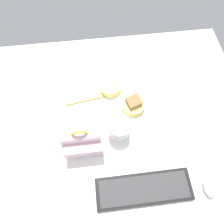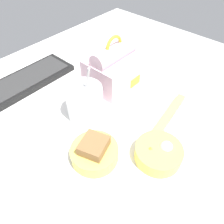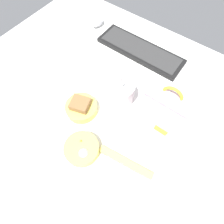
{
  "view_description": "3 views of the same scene",
  "coord_description": "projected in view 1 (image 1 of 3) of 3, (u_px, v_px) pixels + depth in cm",
  "views": [
    {
      "loc": [
        5.09,
        30.35,
        85.0
      ],
      "look_at": [
        1.33,
        -2.21,
        7.0
      ],
      "focal_mm": 28.0,
      "sensor_mm": 36.0,
      "label": 1
    },
    {
      "loc": [
        -30.24,
        -30.32,
        50.15
      ],
      "look_at": [
        1.33,
        -2.21,
        7.0
      ],
      "focal_mm": 35.0,
      "sensor_mm": 36.0,
      "label": 2
    },
    {
      "loc": [
        17.97,
        -24.9,
        63.02
      ],
      "look_at": [
        1.33,
        -2.21,
        7.0
      ],
      "focal_mm": 28.0,
      "sensor_mm": 36.0,
      "label": 3
    }
  ],
  "objects": [
    {
      "name": "soup_cup",
      "position": [
        119.0,
        128.0,
        0.81
      ],
      "size": [
        10.52,
        10.52,
        17.19
      ],
      "color": "white",
      "rests_on": "desk_surface"
    },
    {
      "name": "bento_bowl_sandwich",
      "position": [
        133.0,
        104.0,
        0.89
      ],
      "size": [
        12.04,
        12.04,
        6.5
      ],
      "color": "#EFD65B",
      "rests_on": "desk_surface"
    },
    {
      "name": "lunch_bag",
      "position": [
        83.0,
        139.0,
        0.78
      ],
      "size": [
        17.22,
        14.12,
        18.0
      ],
      "color": "beige",
      "rests_on": "desk_surface"
    },
    {
      "name": "keyboard",
      "position": [
        144.0,
        189.0,
        0.75
      ],
      "size": [
        41.3,
        13.1,
        2.1
      ],
      "color": "black",
      "rests_on": "desk_surface"
    },
    {
      "name": "bento_bowl_snacks",
      "position": [
        110.0,
        86.0,
        0.94
      ],
      "size": [
        11.89,
        11.89,
        5.16
      ],
      "color": "#EFD65B",
      "rests_on": "desk_surface"
    },
    {
      "name": "computer_mouse",
      "position": [
        210.0,
        188.0,
        0.74
      ],
      "size": [
        5.17,
        7.67,
        3.57
      ],
      "color": "silver",
      "rests_on": "desk_surface"
    },
    {
      "name": "chopstick_case",
      "position": [
        84.0,
        99.0,
        0.92
      ],
      "size": [
        19.84,
        4.94,
        1.6
      ],
      "color": "#EFD666",
      "rests_on": "desk_surface"
    },
    {
      "name": "desk_surface",
      "position": [
        115.0,
        120.0,
        0.89
      ],
      "size": [
        140.0,
        110.0,
        2.0
      ],
      "color": "white",
      "rests_on": "ground"
    }
  ]
}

